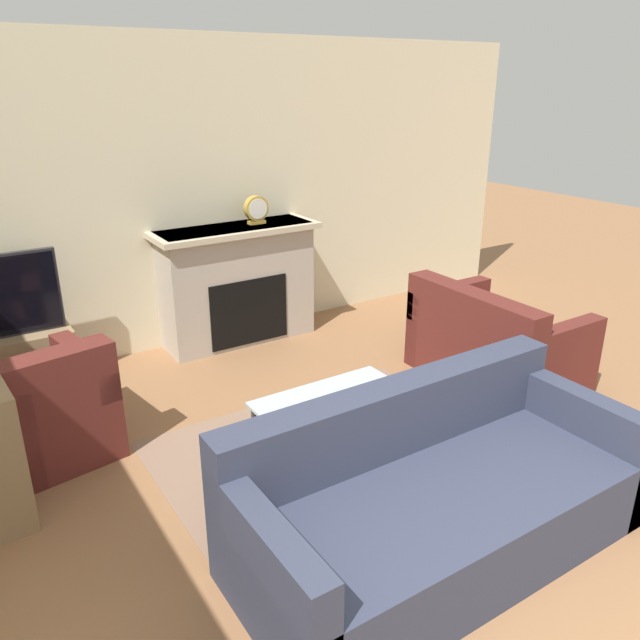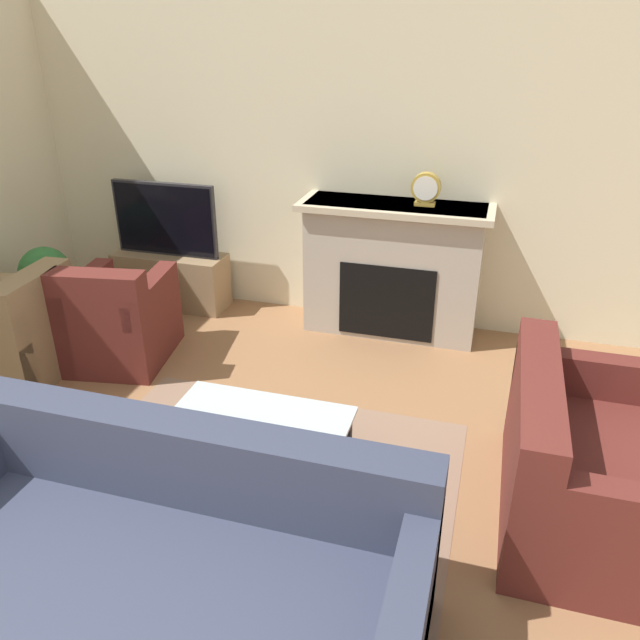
% 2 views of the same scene
% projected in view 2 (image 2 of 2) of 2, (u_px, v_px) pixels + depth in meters
% --- Properties ---
extents(wall_back, '(8.17, 0.06, 2.70)m').
position_uv_depth(wall_back, '(325.00, 159.00, 5.11)').
color(wall_back, beige).
rests_on(wall_back, ground_plane).
extents(area_rug, '(2.20, 1.78, 0.00)m').
position_uv_depth(area_rug, '(259.00, 482.00, 3.55)').
color(area_rug, '#896B56').
rests_on(area_rug, ground_plane).
extents(fireplace, '(1.51, 0.51, 1.09)m').
position_uv_depth(fireplace, '(393.00, 266.00, 5.06)').
color(fireplace, '#B2A899').
rests_on(fireplace, ground_plane).
extents(tv_stand, '(1.01, 0.37, 0.49)m').
position_uv_depth(tv_stand, '(172.00, 279.00, 5.69)').
color(tv_stand, '#997A56').
rests_on(tv_stand, ground_plane).
extents(tv, '(0.95, 0.06, 0.65)m').
position_uv_depth(tv, '(165.00, 219.00, 5.44)').
color(tv, '#232328').
rests_on(tv, tv_stand).
extents(couch_sectional, '(2.18, 0.97, 0.82)m').
position_uv_depth(couch_sectional, '(165.00, 573.00, 2.61)').
color(couch_sectional, '#33384C').
rests_on(couch_sectional, ground_plane).
extents(couch_loveseat, '(0.85, 1.29, 0.82)m').
position_uv_depth(couch_loveseat, '(584.00, 470.00, 3.19)').
color(couch_loveseat, '#5B231E').
rests_on(couch_loveseat, ground_plane).
extents(armchair_by_window, '(0.89, 0.76, 0.82)m').
position_uv_depth(armchair_by_window, '(7.00, 339.00, 4.50)').
color(armchair_by_window, '#8C704C').
rests_on(armchair_by_window, ground_plane).
extents(armchair_accent, '(0.79, 0.90, 0.82)m').
position_uv_depth(armchair_accent, '(120.00, 324.00, 4.72)').
color(armchair_accent, '#5B231E').
rests_on(armchair_accent, ground_plane).
extents(coffee_table, '(1.00, 0.58, 0.41)m').
position_uv_depth(coffee_table, '(257.00, 427.00, 3.40)').
color(coffee_table, '#333338').
rests_on(coffee_table, ground_plane).
extents(potted_plant, '(0.41, 0.41, 0.73)m').
position_uv_depth(potted_plant, '(47.00, 280.00, 5.13)').
color(potted_plant, beige).
rests_on(potted_plant, ground_plane).
extents(mantel_clock, '(0.22, 0.07, 0.25)m').
position_uv_depth(mantel_clock, '(426.00, 189.00, 4.73)').
color(mantel_clock, '#B79338').
rests_on(mantel_clock, fireplace).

